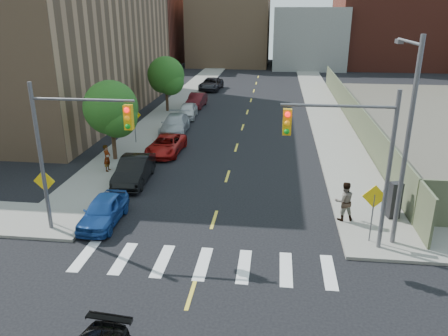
% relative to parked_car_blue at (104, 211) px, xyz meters
% --- Properties ---
extents(ground, '(160.00, 160.00, 0.00)m').
position_rel_parked_car_blue_xyz_m(ground, '(5.27, -7.00, -0.68)').
color(ground, black).
rests_on(ground, ground).
extents(sidewalk_nw, '(3.50, 73.00, 0.15)m').
position_rel_parked_car_blue_xyz_m(sidewalk_nw, '(-2.48, 34.50, -0.60)').
color(sidewalk_nw, gray).
rests_on(sidewalk_nw, ground).
extents(sidewalk_ne, '(3.50, 73.00, 0.15)m').
position_rel_parked_car_blue_xyz_m(sidewalk_ne, '(13.02, 34.50, -0.60)').
color(sidewalk_ne, gray).
rests_on(sidewalk_ne, ground).
extents(fence_north, '(0.12, 44.00, 2.50)m').
position_rel_parked_car_blue_xyz_m(fence_north, '(14.87, 21.00, 0.57)').
color(fence_north, '#535B40').
rests_on(fence_north, ground).
extents(building_nw, '(22.00, 30.00, 16.00)m').
position_rel_parked_car_blue_xyz_m(building_nw, '(-16.73, 23.00, 7.32)').
color(building_nw, '#8C6B4C').
rests_on(building_nw, ground).
extents(bg_bldg_west, '(14.00, 18.00, 12.00)m').
position_rel_parked_car_blue_xyz_m(bg_bldg_west, '(-16.73, 63.00, 5.32)').
color(bg_bldg_west, '#592319').
rests_on(bg_bldg_west, ground).
extents(bg_bldg_midwest, '(14.00, 16.00, 15.00)m').
position_rel_parked_car_blue_xyz_m(bg_bldg_midwest, '(-0.73, 65.00, 6.82)').
color(bg_bldg_midwest, '#8C6B4C').
rests_on(bg_bldg_midwest, ground).
extents(bg_bldg_center, '(12.00, 16.00, 10.00)m').
position_rel_parked_car_blue_xyz_m(bg_bldg_center, '(13.27, 63.00, 4.32)').
color(bg_bldg_center, gray).
rests_on(bg_bldg_center, ground).
extents(bg_bldg_east, '(18.00, 18.00, 16.00)m').
position_rel_parked_car_blue_xyz_m(bg_bldg_east, '(27.27, 65.00, 7.32)').
color(bg_bldg_east, '#592319').
rests_on(bg_bldg_east, ground).
extents(signal_nw, '(4.59, 0.30, 7.00)m').
position_rel_parked_car_blue_xyz_m(signal_nw, '(-0.71, -1.00, 3.85)').
color(signal_nw, '#59595E').
rests_on(signal_nw, ground).
extents(signal_ne, '(4.59, 0.30, 7.00)m').
position_rel_parked_car_blue_xyz_m(signal_ne, '(11.26, -1.00, 3.85)').
color(signal_ne, '#59595E').
rests_on(signal_ne, ground).
extents(streetlight_ne, '(0.25, 3.70, 9.00)m').
position_rel_parked_car_blue_xyz_m(streetlight_ne, '(13.47, -0.10, 4.54)').
color(streetlight_ne, '#59595E').
rests_on(streetlight_ne, ground).
extents(warn_sign_nw, '(1.06, 0.06, 2.83)m').
position_rel_parked_car_blue_xyz_m(warn_sign_nw, '(-2.53, -0.50, 1.32)').
color(warn_sign_nw, '#59595E').
rests_on(warn_sign_nw, ground).
extents(warn_sign_ne, '(1.06, 0.06, 2.83)m').
position_rel_parked_car_blue_xyz_m(warn_sign_ne, '(12.47, -0.50, 1.32)').
color(warn_sign_ne, '#59595E').
rests_on(warn_sign_ne, ground).
extents(warn_sign_midwest, '(1.06, 0.06, 2.83)m').
position_rel_parked_car_blue_xyz_m(warn_sign_midwest, '(-2.53, 13.00, 1.32)').
color(warn_sign_midwest, '#59595E').
rests_on(warn_sign_midwest, ground).
extents(tree_west_near, '(3.66, 3.64, 5.52)m').
position_rel_parked_car_blue_xyz_m(tree_west_near, '(-2.73, 9.05, 2.80)').
color(tree_west_near, '#332114').
rests_on(tree_west_near, ground).
extents(tree_west_far, '(3.66, 3.64, 5.52)m').
position_rel_parked_car_blue_xyz_m(tree_west_far, '(-2.73, 24.05, 2.80)').
color(tree_west_far, '#332114').
rests_on(tree_west_far, ground).
extents(parked_car_blue, '(1.66, 4.00, 1.35)m').
position_rel_parked_car_blue_xyz_m(parked_car_blue, '(0.00, 0.00, 0.00)').
color(parked_car_blue, navy).
rests_on(parked_car_blue, ground).
extents(parked_car_black, '(1.86, 4.77, 1.55)m').
position_rel_parked_car_blue_xyz_m(parked_car_black, '(-0.19, 5.39, 0.10)').
color(parked_car_black, black).
rests_on(parked_car_black, ground).
extents(parked_car_red, '(2.32, 4.74, 1.30)m').
position_rel_parked_car_blue_xyz_m(parked_car_red, '(0.38, 10.99, -0.03)').
color(parked_car_red, '#9B120F').
rests_on(parked_car_red, ground).
extents(parked_car_silver, '(2.37, 5.25, 1.49)m').
position_rel_parked_car_blue_xyz_m(parked_car_silver, '(-0.23, 16.47, 0.07)').
color(parked_car_silver, '#9FA3A7').
rests_on(parked_car_silver, ground).
extents(parked_car_white, '(1.89, 4.19, 1.40)m').
position_rel_parked_car_blue_xyz_m(parked_car_white, '(-0.23, 21.86, 0.02)').
color(parked_car_white, silver).
rests_on(parked_car_white, ground).
extents(parked_car_maroon, '(1.69, 4.39, 1.43)m').
position_rel_parked_car_blue_xyz_m(parked_car_maroon, '(-0.23, 26.75, 0.04)').
color(parked_car_maroon, '#420D11').
rests_on(parked_car_maroon, ground).
extents(parked_car_grey, '(2.79, 5.51, 1.49)m').
position_rel_parked_car_blue_xyz_m(parked_car_grey, '(-0.23, 37.07, 0.07)').
color(parked_car_grey, black).
rests_on(parked_car_grey, ground).
extents(mailbox, '(0.73, 0.63, 1.54)m').
position_rel_parked_car_blue_xyz_m(mailbox, '(14.00, 2.52, 0.22)').
color(mailbox, navy).
rests_on(mailbox, sidewalk_ne).
extents(payphone, '(0.64, 0.57, 1.85)m').
position_rel_parked_car_blue_xyz_m(payphone, '(14.06, 2.02, 0.40)').
color(payphone, black).
rests_on(payphone, sidewalk_ne).
extents(pedestrian_west, '(0.42, 0.63, 1.71)m').
position_rel_parked_car_blue_xyz_m(pedestrian_west, '(-2.37, 6.71, 0.33)').
color(pedestrian_west, gray).
rests_on(pedestrian_west, sidewalk_nw).
extents(pedestrian_east, '(1.07, 0.89, 1.97)m').
position_rel_parked_car_blue_xyz_m(pedestrian_east, '(11.57, 1.48, 0.46)').
color(pedestrian_east, gray).
rests_on(pedestrian_east, sidewalk_ne).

